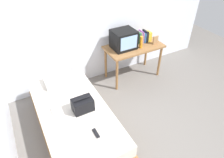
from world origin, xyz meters
name	(u,v)px	position (x,y,z in m)	size (l,w,h in m)	color
ground_plane	(156,139)	(0.00, 0.00, 0.00)	(8.00, 8.00, 0.00)	slate
wall_back	(98,17)	(0.00, 2.00, 1.30)	(5.20, 0.10, 2.60)	silver
bed	(75,121)	(-1.04, 0.74, 0.24)	(1.00, 2.00, 0.49)	olive
desk	(134,50)	(0.57, 1.59, 0.64)	(1.16, 0.60, 0.74)	olive
tv	(124,39)	(0.34, 1.62, 0.92)	(0.44, 0.39, 0.36)	black
water_bottle	(141,42)	(0.64, 1.46, 0.86)	(0.06, 0.06, 0.24)	orange
book_row	(144,37)	(0.84, 1.66, 0.85)	(0.30, 0.17, 0.25)	#337F47
picture_frame	(156,40)	(0.99, 1.46, 0.82)	(0.11, 0.02, 0.17)	#9E754C
pillow	(59,80)	(-1.04, 1.47, 0.54)	(0.46, 0.34, 0.11)	silver
handbag	(83,105)	(-0.91, 0.67, 0.59)	(0.30, 0.20, 0.22)	black
magazine	(72,127)	(-1.16, 0.44, 0.49)	(0.21, 0.29, 0.01)	white
remote_dark	(96,133)	(-0.92, 0.19, 0.50)	(0.04, 0.16, 0.02)	black
remote_silver	(53,111)	(-1.31, 0.84, 0.50)	(0.04, 0.14, 0.02)	#B7B7BC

